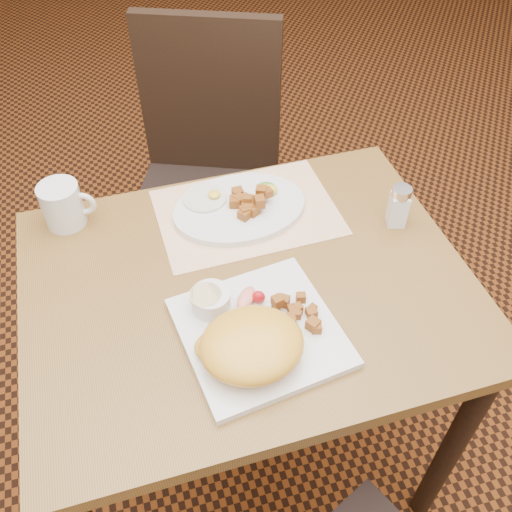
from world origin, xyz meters
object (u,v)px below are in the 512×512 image
object	(u,v)px
table	(249,315)
plate_oval	(239,208)
salt_shaker	(399,206)
coffee_mug	(63,205)
plate_square	(260,332)
chair_far	(208,169)

from	to	relation	value
table	plate_oval	xyz separation A→B (m)	(0.04, 0.21, 0.12)
salt_shaker	coffee_mug	bearing A→B (deg)	163.05
plate_square	coffee_mug	world-z (taller)	coffee_mug
chair_far	plate_square	bearing A→B (deg)	107.57
chair_far	table	bearing A→B (deg)	107.90
chair_far	coffee_mug	size ratio (longest dim) A/B	8.22
plate_oval	salt_shaker	bearing A→B (deg)	-22.75
table	coffee_mug	bearing A→B (deg)	139.62
table	plate_square	world-z (taller)	plate_square
table	chair_far	bearing A→B (deg)	85.13
plate_square	plate_oval	xyz separation A→B (m)	(0.06, 0.34, 0.00)
plate_square	salt_shaker	bearing A→B (deg)	28.54
chair_far	plate_oval	size ratio (longest dim) A/B	3.19
table	chair_far	xyz separation A→B (m)	(0.06, 0.65, -0.10)
table	chair_far	size ratio (longest dim) A/B	0.93
table	coffee_mug	distance (m)	0.47
plate_square	plate_oval	bearing A→B (deg)	80.82
coffee_mug	plate_oval	bearing A→B (deg)	-11.67
table	plate_oval	distance (m)	0.24
chair_far	plate_oval	bearing A→B (deg)	110.68
table	chair_far	distance (m)	0.66
plate_oval	coffee_mug	xyz separation A→B (m)	(-0.38, 0.08, 0.04)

